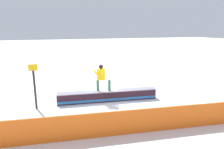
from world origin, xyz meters
TOP-DOWN VIEW (x-y plane):
  - ground_plane at (0.00, 0.00)m, footprint 120.00×120.00m
  - grind_box at (0.00, 0.00)m, footprint 5.20×1.16m
  - snowboarder at (0.31, -0.06)m, footprint 1.46×0.72m
  - safety_fence at (0.00, 3.46)m, footprint 11.73×1.59m
  - trail_marker at (3.53, -0.10)m, footprint 0.40×0.10m

SIDE VIEW (x-z plane):
  - ground_plane at x=0.00m, z-range 0.00..0.00m
  - grind_box at x=0.00m, z-range -0.03..0.54m
  - safety_fence at x=0.00m, z-range 0.00..0.92m
  - trail_marker at x=3.53m, z-range 0.07..2.23m
  - snowboarder at x=0.31m, z-range 0.62..2.01m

